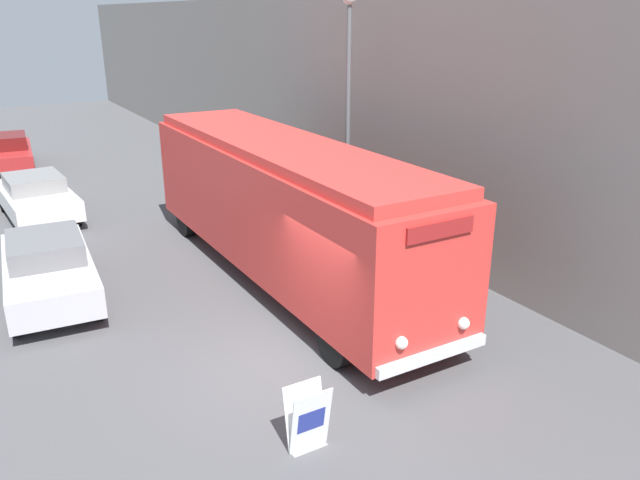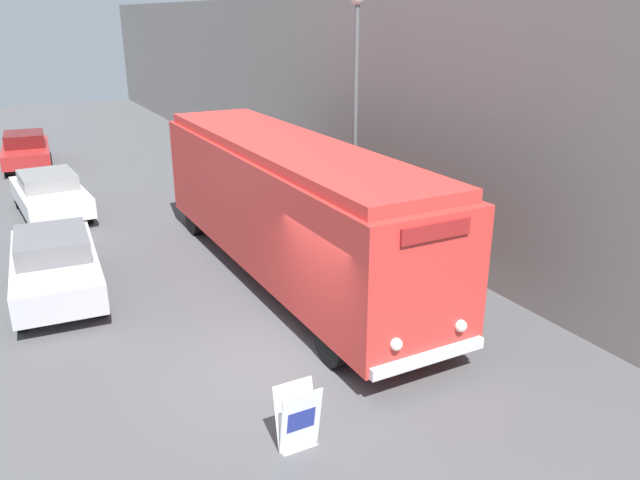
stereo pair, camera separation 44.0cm
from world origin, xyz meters
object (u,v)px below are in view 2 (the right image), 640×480
at_px(sign_board, 298,419).
at_px(parked_car_near, 55,264).
at_px(parked_car_mid, 50,193).
at_px(vintage_bus, 287,203).
at_px(streetlamp, 356,87).
at_px(parked_car_far, 26,149).

relative_size(sign_board, parked_car_near, 0.23).
height_order(parked_car_near, parked_car_mid, parked_car_near).
height_order(vintage_bus, parked_car_near, vintage_bus).
relative_size(vintage_bus, parked_car_mid, 2.55).
relative_size(sign_board, streetlamp, 0.16).
bearing_deg(vintage_bus, parked_car_far, 106.52).
distance_m(vintage_bus, parked_car_far, 16.66).
relative_size(vintage_bus, streetlamp, 1.68).
bearing_deg(parked_car_far, parked_car_near, -87.27).
distance_m(streetlamp, parked_car_mid, 10.56).
bearing_deg(parked_car_mid, parked_car_far, 87.37).
xyz_separation_m(sign_board, parked_car_mid, (-1.92, 14.09, 0.21)).
bearing_deg(parked_car_far, parked_car_mid, -84.55).
xyz_separation_m(vintage_bus, parked_car_near, (-5.17, 1.56, -1.14)).
height_order(sign_board, parked_car_near, parked_car_near).
distance_m(sign_board, parked_car_far, 22.00).
relative_size(vintage_bus, parked_car_far, 2.46).
distance_m(streetlamp, parked_car_near, 8.63).
xyz_separation_m(vintage_bus, parked_car_mid, (-4.60, 8.12, -1.18)).
relative_size(vintage_bus, sign_board, 10.78).
height_order(streetlamp, parked_car_far, streetlamp).
bearing_deg(parked_car_mid, parked_car_near, -98.57).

